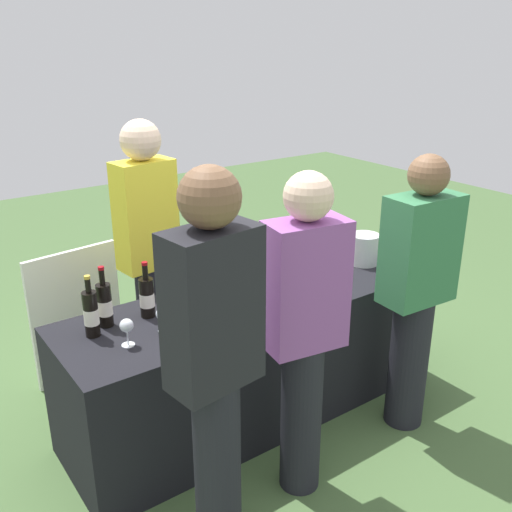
# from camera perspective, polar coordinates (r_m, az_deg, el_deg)

# --- Properties ---
(ground_plane) EXTENTS (12.00, 12.00, 0.00)m
(ground_plane) POSITION_cam_1_polar(r_m,az_deg,el_deg) (3.74, 0.00, -14.77)
(ground_plane) COLOR #476638
(tasting_table) EXTENTS (2.30, 0.71, 0.77)m
(tasting_table) POSITION_cam_1_polar(r_m,az_deg,el_deg) (3.53, 0.00, -9.68)
(tasting_table) COLOR black
(tasting_table) RESTS_ON ground_plane
(wine_bottle_0) EXTENTS (0.07, 0.07, 0.33)m
(wine_bottle_0) POSITION_cam_1_polar(r_m,az_deg,el_deg) (3.00, -15.88, -5.45)
(wine_bottle_0) COLOR black
(wine_bottle_0) RESTS_ON tasting_table
(wine_bottle_1) EXTENTS (0.08, 0.08, 0.33)m
(wine_bottle_1) POSITION_cam_1_polar(r_m,az_deg,el_deg) (3.08, -14.63, -4.63)
(wine_bottle_1) COLOR black
(wine_bottle_1) RESTS_ON tasting_table
(wine_bottle_2) EXTENTS (0.08, 0.08, 0.31)m
(wine_bottle_2) POSITION_cam_1_polar(r_m,az_deg,el_deg) (3.13, -10.65, -3.97)
(wine_bottle_2) COLOR black
(wine_bottle_2) RESTS_ON tasting_table
(wine_bottle_3) EXTENTS (0.08, 0.08, 0.30)m
(wine_bottle_3) POSITION_cam_1_polar(r_m,az_deg,el_deg) (3.39, -0.47, -1.65)
(wine_bottle_3) COLOR black
(wine_bottle_3) RESTS_ON tasting_table
(wine_bottle_4) EXTENTS (0.07, 0.07, 0.32)m
(wine_bottle_4) POSITION_cam_1_polar(r_m,az_deg,el_deg) (3.79, 5.88, 0.92)
(wine_bottle_4) COLOR black
(wine_bottle_4) RESTS_ON tasting_table
(wine_glass_0) EXTENTS (0.07, 0.07, 0.14)m
(wine_glass_0) POSITION_cam_1_polar(r_m,az_deg,el_deg) (2.87, -12.58, -6.79)
(wine_glass_0) COLOR silver
(wine_glass_0) RESTS_ON tasting_table
(wine_glass_1) EXTENTS (0.07, 0.07, 0.13)m
(wine_glass_1) POSITION_cam_1_polar(r_m,az_deg,el_deg) (2.97, -9.15, -5.70)
(wine_glass_1) COLOR silver
(wine_glass_1) RESTS_ON tasting_table
(wine_glass_2) EXTENTS (0.06, 0.06, 0.14)m
(wine_glass_2) POSITION_cam_1_polar(r_m,az_deg,el_deg) (2.93, -6.12, -5.77)
(wine_glass_2) COLOR silver
(wine_glass_2) RESTS_ON tasting_table
(wine_glass_3) EXTENTS (0.07, 0.07, 0.14)m
(wine_glass_3) POSITION_cam_1_polar(r_m,az_deg,el_deg) (3.07, -2.96, -4.41)
(wine_glass_3) COLOR silver
(wine_glass_3) RESTS_ON tasting_table
(wine_glass_4) EXTENTS (0.07, 0.07, 0.14)m
(wine_glass_4) POSITION_cam_1_polar(r_m,az_deg,el_deg) (3.22, -0.27, -3.13)
(wine_glass_4) COLOR silver
(wine_glass_4) RESTS_ON tasting_table
(wine_glass_5) EXTENTS (0.07, 0.07, 0.13)m
(wine_glass_5) POSITION_cam_1_polar(r_m,az_deg,el_deg) (3.38, 3.72, -2.06)
(wine_glass_5) COLOR silver
(wine_glass_5) RESTS_ON tasting_table
(ice_bucket) EXTENTS (0.19, 0.19, 0.20)m
(ice_bucket) POSITION_cam_1_polar(r_m,az_deg,el_deg) (3.86, 10.58, 0.68)
(ice_bucket) COLOR silver
(ice_bucket) RESTS_ON tasting_table
(server_pouring) EXTENTS (0.36, 0.23, 1.75)m
(server_pouring) POSITION_cam_1_polar(r_m,az_deg,el_deg) (3.55, -10.54, 0.76)
(server_pouring) COLOR black
(server_pouring) RESTS_ON ground_plane
(guest_0) EXTENTS (0.39, 0.25, 1.76)m
(guest_0) POSITION_cam_1_polar(r_m,az_deg,el_deg) (2.35, -4.12, -10.08)
(guest_0) COLOR black
(guest_0) RESTS_ON ground_plane
(guest_1) EXTENTS (0.40, 0.26, 1.65)m
(guest_1) POSITION_cam_1_polar(r_m,az_deg,el_deg) (2.74, 4.73, -7.05)
(guest_1) COLOR black
(guest_1) RESTS_ON ground_plane
(guest_2) EXTENTS (0.42, 0.25, 1.62)m
(guest_2) POSITION_cam_1_polar(r_m,az_deg,el_deg) (3.33, 15.46, -3.05)
(guest_2) COLOR black
(guest_2) RESTS_ON ground_plane
(menu_board) EXTENTS (0.62, 0.11, 0.90)m
(menu_board) POSITION_cam_1_polar(r_m,az_deg,el_deg) (4.03, -17.15, -5.52)
(menu_board) COLOR white
(menu_board) RESTS_ON ground_plane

